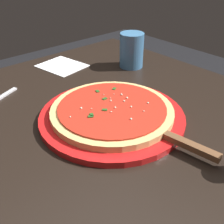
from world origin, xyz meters
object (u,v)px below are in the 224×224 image
serving_plate (112,116)px  pizza_server (172,139)px  pizza (112,110)px  cup_tall_drink (132,50)px  napkin_folded_right (62,66)px

serving_plate → pizza_server: (0.17, 0.02, 0.01)m
pizza → serving_plate: bearing=-21.4°
pizza → cup_tall_drink: cup_tall_drink is taller
pizza → cup_tall_drink: 0.35m
serving_plate → napkin_folded_right: bearing=166.0°
napkin_folded_right → serving_plate: bearing=-14.0°
napkin_folded_right → pizza_server: bearing=-7.3°
pizza_server → napkin_folded_right: size_ratio=1.46×
cup_tall_drink → napkin_folded_right: cup_tall_drink is taller
pizza → pizza_server: bearing=8.4°
serving_plate → napkin_folded_right: serving_plate is taller
pizza → napkin_folded_right: 0.39m
serving_plate → napkin_folded_right: size_ratio=2.35×
pizza_server → serving_plate: bearing=-171.6°
cup_tall_drink → pizza: bearing=-52.7°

